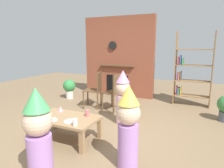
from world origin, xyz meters
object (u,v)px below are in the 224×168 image
(birthday_cake_slice, at_px, (60,109))
(dining_chair_left, at_px, (96,88))
(child_with_cone_hat, at_px, (39,136))
(potted_plant_short, at_px, (69,87))
(paper_plate_rear, at_px, (70,121))
(dining_chair_middle, at_px, (116,90))
(coffee_table, at_px, (66,121))
(child_in_pink, at_px, (128,125))
(paper_cup_center, at_px, (75,122))
(paper_plate_front, at_px, (52,120))
(child_by_the_chairs, at_px, (123,96))
(bookshelf, at_px, (190,72))
(paper_cup_near_left, at_px, (87,113))
(paper_cup_near_right, at_px, (42,114))

(birthday_cake_slice, bearing_deg, dining_chair_left, 94.68)
(child_with_cone_hat, relative_size, potted_plant_short, 2.01)
(paper_plate_rear, height_order, dining_chair_middle, dining_chair_middle)
(coffee_table, bearing_deg, paper_plate_rear, -36.62)
(child_with_cone_hat, height_order, child_in_pink, child_with_cone_hat)
(paper_cup_center, bearing_deg, coffee_table, 145.79)
(birthday_cake_slice, relative_size, dining_chair_left, 0.11)
(paper_plate_front, xyz_separation_m, child_in_pink, (1.32, -0.10, 0.18))
(child_in_pink, bearing_deg, paper_cup_center, 9.39)
(paper_cup_center, height_order, dining_chair_middle, dining_chair_middle)
(child_with_cone_hat, bearing_deg, child_by_the_chairs, -27.21)
(bookshelf, bearing_deg, paper_cup_near_left, -117.33)
(bookshelf, relative_size, potted_plant_short, 3.37)
(paper_plate_front, bearing_deg, paper_plate_rear, 12.84)
(paper_plate_rear, bearing_deg, paper_cup_center, -31.29)
(birthday_cake_slice, bearing_deg, paper_plate_front, -69.09)
(coffee_table, height_order, paper_cup_near_right, paper_cup_near_right)
(bookshelf, height_order, child_with_cone_hat, bookshelf)
(birthday_cake_slice, xyz_separation_m, dining_chair_left, (-0.13, 1.54, 0.07))
(bookshelf, bearing_deg, child_with_cone_hat, -107.98)
(coffee_table, xyz_separation_m, dining_chair_middle, (0.17, 1.68, 0.18))
(paper_cup_near_left, relative_size, paper_cup_near_right, 1.07)
(paper_cup_near_right, relative_size, child_with_cone_hat, 0.09)
(coffee_table, distance_m, paper_cup_center, 0.42)
(paper_cup_center, relative_size, paper_plate_front, 0.62)
(paper_cup_near_right, relative_size, dining_chair_middle, 0.11)
(coffee_table, distance_m, dining_chair_middle, 1.70)
(birthday_cake_slice, xyz_separation_m, dining_chair_middle, (0.45, 1.47, 0.07))
(paper_cup_near_left, relative_size, birthday_cake_slice, 1.07)
(child_by_the_chairs, height_order, dining_chair_middle, child_by_the_chairs)
(paper_cup_center, bearing_deg, paper_plate_rear, 148.71)
(child_by_the_chairs, bearing_deg, dining_chair_middle, -116.64)
(paper_cup_near_right, distance_m, potted_plant_short, 2.61)
(child_in_pink, xyz_separation_m, potted_plant_short, (-2.73, 2.47, -0.24))
(coffee_table, distance_m, paper_cup_near_left, 0.37)
(paper_cup_center, relative_size, child_with_cone_hat, 0.09)
(paper_cup_center, bearing_deg, child_in_pink, -4.72)
(paper_cup_center, xyz_separation_m, dining_chair_middle, (-0.17, 1.91, 0.06))
(paper_plate_rear, distance_m, dining_chair_left, 1.97)
(paper_cup_center, bearing_deg, bookshelf, 66.49)
(paper_cup_center, relative_size, potted_plant_short, 0.19)
(bookshelf, height_order, child_by_the_chairs, bookshelf)
(paper_plate_rear, bearing_deg, child_in_pink, -9.32)
(paper_cup_near_left, xyz_separation_m, child_in_pink, (0.90, -0.49, 0.13))
(paper_cup_near_right, xyz_separation_m, paper_plate_front, (0.24, -0.04, -0.04))
(paper_cup_near_right, height_order, paper_cup_center, paper_cup_center)
(paper_cup_center, bearing_deg, paper_cup_near_left, 95.93)
(bookshelf, relative_size, paper_cup_near_left, 17.68)
(bookshelf, relative_size, child_with_cone_hat, 1.67)
(paper_plate_rear, height_order, child_with_cone_hat, child_with_cone_hat)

